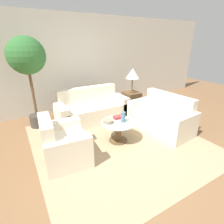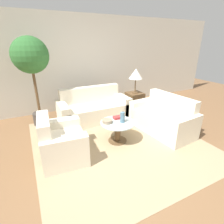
# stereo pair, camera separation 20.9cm
# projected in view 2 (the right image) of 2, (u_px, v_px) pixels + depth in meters

# --- Properties ---
(ground_plane) EXTENTS (14.00, 14.00, 0.00)m
(ground_plane) POSITION_uv_depth(u_px,v_px,m) (130.00, 159.00, 3.02)
(ground_plane) COLOR brown
(wall_back) EXTENTS (10.00, 0.06, 2.60)m
(wall_back) POSITION_uv_depth(u_px,v_px,m) (77.00, 64.00, 4.96)
(wall_back) COLOR beige
(wall_back) RESTS_ON ground_plane
(rug) EXTENTS (3.18, 3.29, 0.01)m
(rug) POSITION_uv_depth(u_px,v_px,m) (117.00, 141.00, 3.59)
(rug) COLOR tan
(rug) RESTS_ON ground_plane
(sofa_main) EXTENTS (1.76, 0.77, 0.82)m
(sofa_main) POSITION_uv_depth(u_px,v_px,m) (94.00, 109.00, 4.48)
(sofa_main) COLOR beige
(sofa_main) RESTS_ON ground_plane
(armchair) EXTENTS (0.79, 0.97, 0.79)m
(armchair) POSITION_uv_depth(u_px,v_px,m) (60.00, 143.00, 2.99)
(armchair) COLOR beige
(armchair) RESTS_ON ground_plane
(loveseat) EXTENTS (0.86, 1.50, 0.81)m
(loveseat) POSITION_uv_depth(u_px,v_px,m) (164.00, 119.00, 3.94)
(loveseat) COLOR beige
(loveseat) RESTS_ON ground_plane
(coffee_table) EXTENTS (0.69, 0.69, 0.42)m
(coffee_table) POSITION_uv_depth(u_px,v_px,m) (118.00, 129.00, 3.49)
(coffee_table) COLOR brown
(coffee_table) RESTS_ON ground_plane
(side_table) EXTENTS (0.41, 0.41, 0.60)m
(side_table) POSITION_uv_depth(u_px,v_px,m) (134.00, 103.00, 4.87)
(side_table) COLOR brown
(side_table) RESTS_ON ground_plane
(table_lamp) EXTENTS (0.36, 0.36, 0.65)m
(table_lamp) POSITION_uv_depth(u_px,v_px,m) (136.00, 74.00, 4.56)
(table_lamp) COLOR brown
(table_lamp) RESTS_ON side_table
(potted_plant) EXTENTS (0.78, 0.78, 2.02)m
(potted_plant) POSITION_uv_depth(u_px,v_px,m) (31.00, 60.00, 3.75)
(potted_plant) COLOR #3D3833
(potted_plant) RESTS_ON ground_plane
(vase) EXTENTS (0.09, 0.09, 0.21)m
(vase) POSITION_uv_depth(u_px,v_px,m) (122.00, 117.00, 3.40)
(vase) COLOR slate
(vase) RESTS_ON coffee_table
(bowl) EXTENTS (0.19, 0.19, 0.07)m
(bowl) POSITION_uv_depth(u_px,v_px,m) (107.00, 121.00, 3.40)
(bowl) COLOR gray
(bowl) RESTS_ON coffee_table
(book_stack) EXTENTS (0.21, 0.14, 0.05)m
(book_stack) POSITION_uv_depth(u_px,v_px,m) (118.00, 117.00, 3.58)
(book_stack) COLOR #BC3333
(book_stack) RESTS_ON coffee_table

